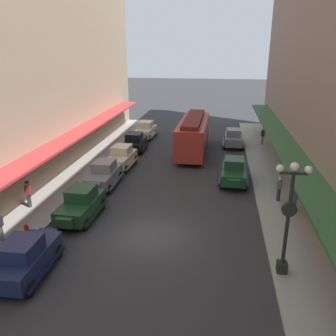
{
  "coord_description": "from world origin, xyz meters",
  "views": [
    {
      "loc": [
        3.32,
        -16.24,
        9.65
      ],
      "look_at": [
        0.0,
        6.0,
        1.8
      ],
      "focal_mm": 37.09,
      "sensor_mm": 36.0,
      "label": 1
    }
  ],
  "objects_px": {
    "parked_car_1": "(234,171)",
    "pedestrian_2": "(28,194)",
    "parked_car_0": "(25,256)",
    "parked_car_5": "(233,137)",
    "pedestrian_4": "(263,136)",
    "pedestrian_1": "(279,189)",
    "parked_car_2": "(145,130)",
    "parked_car_7": "(135,142)",
    "parked_car_6": "(121,157)",
    "parked_car_4": "(103,174)",
    "fire_hydrant": "(27,231)",
    "parked_car_3": "(81,203)",
    "pedestrian_0": "(295,199)",
    "lamp_post_with_clock": "(288,215)",
    "streetcar": "(193,133)"
  },
  "relations": [
    {
      "from": "parked_car_1",
      "to": "pedestrian_2",
      "type": "height_order",
      "value": "parked_car_1"
    },
    {
      "from": "parked_car_0",
      "to": "parked_car_1",
      "type": "bearing_deg",
      "value": 53.53
    },
    {
      "from": "parked_car_1",
      "to": "pedestrian_2",
      "type": "xyz_separation_m",
      "value": [
        -12.78,
        -6.49,
        0.07
      ]
    },
    {
      "from": "parked_car_5",
      "to": "pedestrian_4",
      "type": "height_order",
      "value": "parked_car_5"
    },
    {
      "from": "pedestrian_1",
      "to": "pedestrian_2",
      "type": "relative_size",
      "value": 0.98
    },
    {
      "from": "parked_car_2",
      "to": "parked_car_7",
      "type": "distance_m",
      "value": 5.24
    },
    {
      "from": "parked_car_1",
      "to": "parked_car_6",
      "type": "distance_m",
      "value": 9.52
    },
    {
      "from": "parked_car_2",
      "to": "pedestrian_1",
      "type": "bearing_deg",
      "value": -52.01
    },
    {
      "from": "parked_car_4",
      "to": "fire_hydrant",
      "type": "height_order",
      "value": "parked_car_4"
    },
    {
      "from": "parked_car_4",
      "to": "parked_car_2",
      "type": "bearing_deg",
      "value": 89.88
    },
    {
      "from": "parked_car_3",
      "to": "pedestrian_0",
      "type": "height_order",
      "value": "parked_car_3"
    },
    {
      "from": "parked_car_6",
      "to": "lamp_post_with_clock",
      "type": "height_order",
      "value": "lamp_post_with_clock"
    },
    {
      "from": "parked_car_6",
      "to": "parked_car_7",
      "type": "relative_size",
      "value": 1.01
    },
    {
      "from": "parked_car_1",
      "to": "parked_car_6",
      "type": "height_order",
      "value": "same"
    },
    {
      "from": "parked_car_6",
      "to": "parked_car_3",
      "type": "bearing_deg",
      "value": -89.06
    },
    {
      "from": "parked_car_6",
      "to": "pedestrian_1",
      "type": "bearing_deg",
      "value": -23.96
    },
    {
      "from": "parked_car_5",
      "to": "pedestrian_2",
      "type": "height_order",
      "value": "parked_car_5"
    },
    {
      "from": "parked_car_7",
      "to": "streetcar",
      "type": "bearing_deg",
      "value": 2.49
    },
    {
      "from": "parked_car_4",
      "to": "parked_car_7",
      "type": "xyz_separation_m",
      "value": [
        0.1,
        9.24,
        0.0
      ]
    },
    {
      "from": "parked_car_0",
      "to": "pedestrian_4",
      "type": "xyz_separation_m",
      "value": [
        12.67,
        23.72,
        0.05
      ]
    },
    {
      "from": "parked_car_4",
      "to": "pedestrian_4",
      "type": "distance_m",
      "value": 18.18
    },
    {
      "from": "lamp_post_with_clock",
      "to": "pedestrian_1",
      "type": "xyz_separation_m",
      "value": [
        0.98,
        7.88,
        -2.0
      ]
    },
    {
      "from": "parked_car_6",
      "to": "fire_hydrant",
      "type": "distance_m",
      "value": 12.34
    },
    {
      "from": "parked_car_6",
      "to": "parked_car_7",
      "type": "bearing_deg",
      "value": 90.36
    },
    {
      "from": "parked_car_1",
      "to": "pedestrian_1",
      "type": "bearing_deg",
      "value": -48.71
    },
    {
      "from": "parked_car_1",
      "to": "pedestrian_2",
      "type": "distance_m",
      "value": 14.33
    },
    {
      "from": "lamp_post_with_clock",
      "to": "pedestrian_1",
      "type": "relative_size",
      "value": 3.15
    },
    {
      "from": "parked_car_2",
      "to": "fire_hydrant",
      "type": "distance_m",
      "value": 22.51
    },
    {
      "from": "pedestrian_0",
      "to": "pedestrian_1",
      "type": "height_order",
      "value": "same"
    },
    {
      "from": "parked_car_3",
      "to": "lamp_post_with_clock",
      "type": "bearing_deg",
      "value": -19.86
    },
    {
      "from": "lamp_post_with_clock",
      "to": "pedestrian_2",
      "type": "distance_m",
      "value": 15.43
    },
    {
      "from": "parked_car_2",
      "to": "fire_hydrant",
      "type": "xyz_separation_m",
      "value": [
        -1.56,
        -22.45,
        -0.38
      ]
    },
    {
      "from": "parked_car_7",
      "to": "pedestrian_1",
      "type": "distance_m",
      "value": 15.93
    },
    {
      "from": "parked_car_5",
      "to": "parked_car_3",
      "type": "bearing_deg",
      "value": -118.31
    },
    {
      "from": "parked_car_2",
      "to": "pedestrian_2",
      "type": "bearing_deg",
      "value": -100.22
    },
    {
      "from": "parked_car_2",
      "to": "pedestrian_2",
      "type": "height_order",
      "value": "parked_car_2"
    },
    {
      "from": "pedestrian_2",
      "to": "pedestrian_4",
      "type": "relative_size",
      "value": 1.02
    },
    {
      "from": "parked_car_0",
      "to": "parked_car_6",
      "type": "distance_m",
      "value": 14.92
    },
    {
      "from": "parked_car_1",
      "to": "pedestrian_0",
      "type": "xyz_separation_m",
      "value": [
        3.49,
        -4.76,
        0.05
      ]
    },
    {
      "from": "parked_car_4",
      "to": "pedestrian_0",
      "type": "distance_m",
      "value": 13.16
    },
    {
      "from": "pedestrian_0",
      "to": "parked_car_2",
      "type": "bearing_deg",
      "value": 126.86
    },
    {
      "from": "parked_car_3",
      "to": "pedestrian_1",
      "type": "distance_m",
      "value": 12.55
    },
    {
      "from": "streetcar",
      "to": "pedestrian_4",
      "type": "relative_size",
      "value": 5.87
    },
    {
      "from": "parked_car_7",
      "to": "pedestrian_1",
      "type": "xyz_separation_m",
      "value": [
        12.11,
        -10.35,
        0.05
      ]
    },
    {
      "from": "lamp_post_with_clock",
      "to": "pedestrian_2",
      "type": "xyz_separation_m",
      "value": [
        -14.6,
        4.58,
        -1.97
      ]
    },
    {
      "from": "streetcar",
      "to": "pedestrian_0",
      "type": "distance_m",
      "value": 14.12
    },
    {
      "from": "parked_car_5",
      "to": "parked_car_7",
      "type": "distance_m",
      "value": 10.07
    },
    {
      "from": "streetcar",
      "to": "lamp_post_with_clock",
      "type": "distance_m",
      "value": 19.3
    },
    {
      "from": "parked_car_3",
      "to": "pedestrian_1",
      "type": "relative_size",
      "value": 2.62
    },
    {
      "from": "parked_car_2",
      "to": "pedestrian_2",
      "type": "relative_size",
      "value": 2.59
    }
  ]
}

